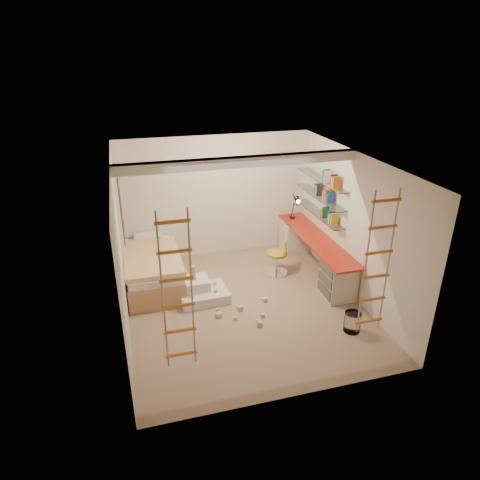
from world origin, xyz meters
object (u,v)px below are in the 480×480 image
object	(u,v)px
desk	(315,253)
play_platform	(201,291)
bed	(153,268)
swivel_chair	(278,261)

from	to	relation	value
desk	play_platform	distance (m)	2.47
desk	bed	bearing A→B (deg)	173.51
play_platform	bed	bearing A→B (deg)	134.57
swivel_chair	play_platform	world-z (taller)	swivel_chair
desk	bed	distance (m)	3.22
desk	bed	size ratio (longest dim) A/B	1.40
desk	play_platform	bearing A→B (deg)	-170.05
bed	play_platform	world-z (taller)	bed
bed	play_platform	size ratio (longest dim) A/B	2.23
desk	swivel_chair	world-z (taller)	swivel_chair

